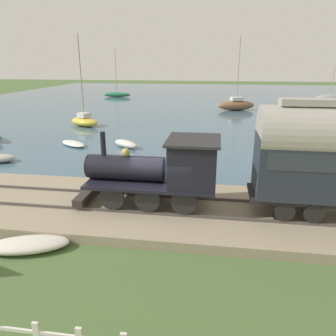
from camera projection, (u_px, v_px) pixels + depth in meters
The scene contains 12 objects.
ground_plane at pixel (162, 215), 13.84m from camera, with size 200.00×200.00×0.00m, color #476033.
harbor_water at pixel (205, 100), 54.58m from camera, with size 80.00×80.00×0.01m.
rail_embankment at pixel (162, 210), 13.94m from camera, with size 5.76×56.00×0.50m.
steam_locomotive at pixel (166, 167), 13.32m from camera, with size 2.42×5.86×2.99m.
sailboat_gray at pixel (330, 99), 49.60m from camera, with size 2.37×4.78×5.63m.
sailboat_yellow at pixel (84, 121), 32.67m from camera, with size 3.04×3.78×8.65m.
sailboat_green at pixel (117, 94), 59.35m from camera, with size 1.44×5.06×8.15m.
sailboat_brown at pixel (236, 105), 43.25m from camera, with size 3.31×5.31×9.23m.
rowboat_mid_harbor at pixel (0, 158), 21.03m from camera, with size 1.67×2.13×0.50m.
rowboat_near_shore at pixel (126, 144), 24.65m from camera, with size 2.12×2.46×0.55m.
rowboat_far_out at pixel (73, 144), 25.21m from camera, with size 2.45×2.82×0.31m.
beached_dinghy at pixel (27, 245), 11.21m from camera, with size 1.88×3.00×0.44m.
Camera 1 is at (-12.35, -2.13, 6.21)m, focal length 35.00 mm.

